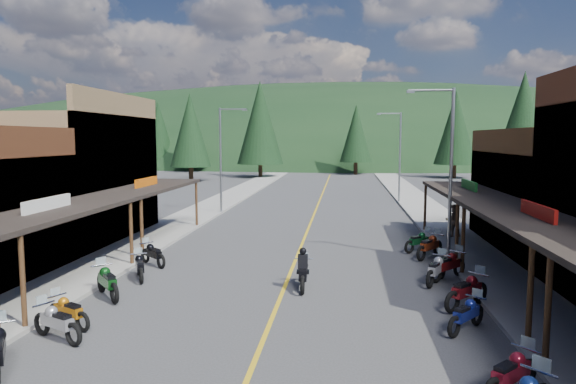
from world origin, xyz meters
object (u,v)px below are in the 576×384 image
(pedestrian_east_b, at_px, (453,220))
(pine_3, at_px, (356,133))
(pine_7, at_px, (158,130))
(bike_east_7, at_px, (466,313))
(shop_east_3, at_px, (571,201))
(rider_on_bike, at_px, (303,272))
(bike_east_6, at_px, (511,372))
(bike_east_9, at_px, (436,268))
(bike_west_10, at_px, (153,253))
(bike_east_10, at_px, (448,264))
(pine_9, at_px, (538,132))
(pine_1, at_px, (191,129))
(bike_east_11, at_px, (430,245))
(streetlight_3, at_px, (398,153))
(shop_west_3, at_px, (60,178))
(pine_8, at_px, (130,136))
(streetlight_2, at_px, (448,166))
(pine_11, at_px, (523,124))
(bike_west_8, at_px, (107,280))
(pine_5, at_px, (541,124))
(bike_east_12, at_px, (419,240))
(streetlight_1, at_px, (222,155))
(pine_4, at_px, (456,128))
(pine_0, at_px, (79,134))
(pine_2, at_px, (260,123))
(bike_west_6, at_px, (57,321))
(bike_east_8, at_px, (467,289))
(pine_10, at_px, (190,130))
(bike_west_9, at_px, (140,266))

(pedestrian_east_b, bearing_deg, pine_3, -93.10)
(pine_7, distance_m, bike_east_7, 85.93)
(shop_east_3, xyz_separation_m, rider_on_bike, (-13.02, -8.29, -1.87))
(bike_east_6, relative_size, bike_east_9, 0.95)
(shop_east_3, relative_size, bike_east_6, 5.21)
(bike_west_10, relative_size, bike_east_10, 0.90)
(pine_9, bearing_deg, pine_1, 152.49)
(pine_3, height_order, pine_7, pine_7)
(shop_east_3, bearing_deg, bike_west_10, -164.70)
(bike_east_11, bearing_deg, streetlight_3, 124.95)
(shop_west_3, height_order, pine_8, pine_8)
(streetlight_2, distance_m, pine_11, 32.83)
(pedestrian_east_b, bearing_deg, pine_11, -123.38)
(bike_west_8, height_order, bike_east_10, bike_west_8)
(pine_5, xyz_separation_m, pine_9, (-10.00, -27.00, -1.61))
(streetlight_2, height_order, bike_east_12, streetlight_2)
(streetlight_1, xyz_separation_m, pine_4, (24.95, 38.00, 2.78))
(streetlight_3, relative_size, bike_east_12, 3.88)
(pine_4, distance_m, bike_east_6, 66.20)
(shop_east_3, distance_m, pine_5, 64.22)
(bike_east_12, bearing_deg, pine_3, 138.14)
(pine_1, bearing_deg, pine_7, 143.13)
(pine_0, height_order, pine_11, pine_11)
(shop_east_3, distance_m, pine_2, 52.68)
(bike_west_6, height_order, bike_west_10, bike_west_6)
(pine_0, relative_size, pine_11, 0.89)
(pine_7, xyz_separation_m, pine_11, (52.00, -38.00, -0.05))
(pine_1, distance_m, bike_east_12, 67.36)
(pine_7, xyz_separation_m, bike_east_8, (38.41, -74.67, -6.57))
(pine_2, height_order, bike_east_7, pine_2)
(bike_west_8, bearing_deg, bike_west_6, -125.76)
(pine_8, bearing_deg, bike_east_7, -55.65)
(pine_5, bearing_deg, streetlight_3, -122.78)
(pine_2, height_order, pine_10, pine_2)
(pine_10, relative_size, bike_west_6, 5.57)
(pine_9, bearing_deg, bike_east_10, -113.60)
(shop_east_3, distance_m, streetlight_2, 7.80)
(pine_2, bearing_deg, bike_west_9, -85.79)
(bike_east_6, distance_m, bike_east_9, 9.02)
(bike_east_10, bearing_deg, bike_east_6, -48.97)
(pine_8, xyz_separation_m, bike_west_10, (15.70, -34.19, -5.39))
(pine_4, xyz_separation_m, bike_west_8, (-24.18, -58.91, -6.58))
(bike_west_6, bearing_deg, pine_7, 44.52)
(bike_west_6, bearing_deg, pine_2, 30.08)
(bike_east_10, relative_size, rider_on_bike, 1.03)
(pine_7, height_order, bike_west_9, pine_7)
(pine_8, relative_size, bike_east_7, 5.00)
(pine_2, height_order, bike_east_6, pine_2)
(pine_9, bearing_deg, bike_east_9, -113.94)
(pine_5, relative_size, bike_east_8, 6.03)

